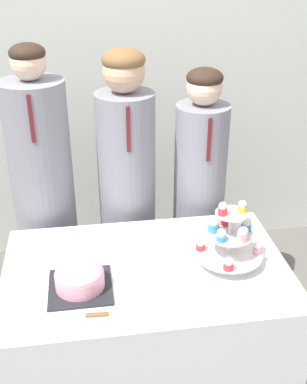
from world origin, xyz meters
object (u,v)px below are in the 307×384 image
(cake_knife, at_px, (111,314))
(student_1, at_px, (128,202))
(round_cake, at_px, (80,277))
(cupcake_stand, at_px, (230,236))
(student_2, at_px, (198,205))
(student_0, at_px, (46,208))

(cake_knife, xyz_separation_m, student_1, (0.15, 0.86, -0.00))
(round_cake, bearing_deg, student_1, 69.31)
(cupcake_stand, distance_m, student_1, 0.72)
(cake_knife, relative_size, student_2, 0.20)
(student_2, bearing_deg, cake_knife, -122.12)
(cake_knife, height_order, student_1, student_1)
(round_cake, distance_m, student_2, 0.95)
(round_cake, bearing_deg, cake_knife, -57.13)
(cupcake_stand, height_order, student_0, student_0)
(student_0, distance_m, student_2, 0.82)
(round_cake, height_order, cake_knife, round_cake)
(student_1, bearing_deg, cupcake_stand, -58.39)
(student_1, xyz_separation_m, student_2, (0.39, -0.00, -0.06))
(round_cake, relative_size, student_0, 0.16)
(student_1, distance_m, student_2, 0.39)
(cake_knife, height_order, cupcake_stand, cupcake_stand)
(round_cake, bearing_deg, student_2, 46.61)
(round_cake, xyz_separation_m, student_2, (0.65, 0.68, -0.11))
(cupcake_stand, bearing_deg, student_2, 88.28)
(student_1, bearing_deg, student_2, -0.00)
(student_0, distance_m, student_1, 0.43)
(student_1, bearing_deg, round_cake, -110.69)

